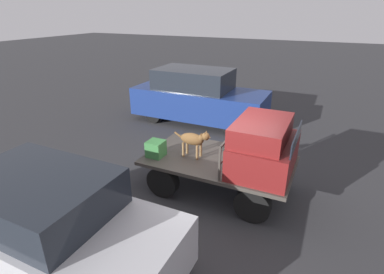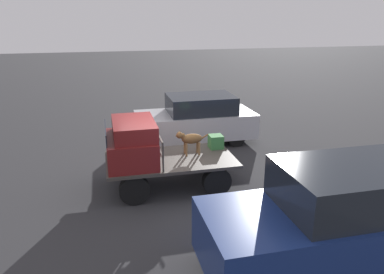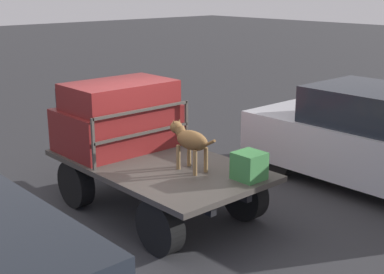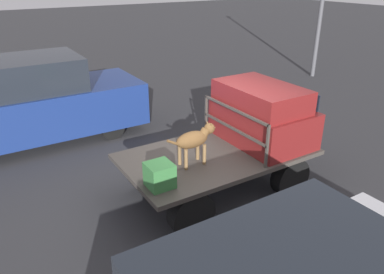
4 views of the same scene
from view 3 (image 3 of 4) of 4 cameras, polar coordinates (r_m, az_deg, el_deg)
name	(u,v)px [view 3 (image 3 of 4)]	position (r m, az deg, el deg)	size (l,w,h in m)	color
ground_plane	(158,212)	(8.38, -3.61, -7.96)	(80.00, 80.00, 0.00)	#2D2D30
flatbed_truck	(158,177)	(8.16, -3.68, -4.25)	(3.41, 1.94, 0.81)	black
truck_cab	(118,117)	(8.72, -7.89, 2.14)	(1.24, 1.82, 1.10)	maroon
truck_headboard	(143,125)	(8.20, -5.26, 1.26)	(0.04, 1.82, 0.77)	#3D3833
dog	(189,140)	(7.62, -0.29, -0.30)	(0.94, 0.28, 0.71)	brown
cargo_crate	(249,166)	(7.36, 6.12, -3.07)	(0.38, 0.38, 0.38)	#337038
parked_sedan	(372,138)	(9.62, 18.62, -0.14)	(4.23, 1.86, 1.74)	black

